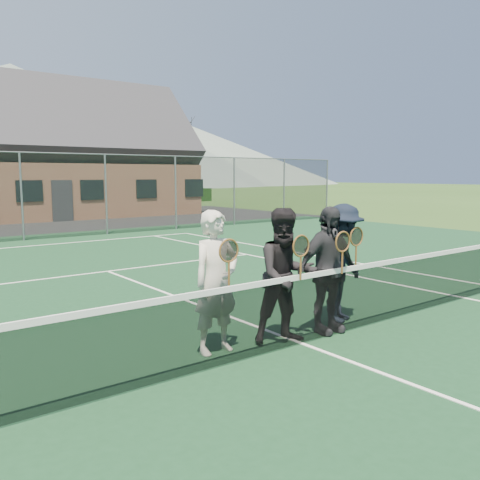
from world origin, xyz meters
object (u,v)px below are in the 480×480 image
at_px(clubhouse, 45,142).
at_px(player_b, 286,276).
at_px(player_a, 216,282).
at_px(tennis_net, 303,306).
at_px(player_c, 327,270).
at_px(player_d, 342,263).

bearing_deg(clubhouse, player_b, -99.78).
distance_m(clubhouse, player_a, 24.29).
bearing_deg(tennis_net, player_b, 115.51).
relative_size(player_a, player_c, 1.00).
xyz_separation_m(player_b, player_d, (1.34, 0.21, -0.00)).
relative_size(clubhouse, player_d, 8.67).
bearing_deg(player_c, player_d, 23.42).
height_order(clubhouse, player_d, clubhouse).
bearing_deg(player_a, player_b, -13.62).
height_order(player_b, player_c, same).
relative_size(player_b, player_c, 1.00).
distance_m(player_a, player_b, 1.00).
bearing_deg(tennis_net, player_c, 14.46).
bearing_deg(player_b, tennis_net, -64.49).
height_order(tennis_net, clubhouse, clubhouse).
relative_size(clubhouse, player_a, 8.67).
bearing_deg(player_c, tennis_net, -165.54).
distance_m(player_a, player_c, 1.73).
bearing_deg(player_b, clubhouse, 80.22).
distance_m(player_a, player_d, 2.31).
distance_m(tennis_net, clubhouse, 24.57).
bearing_deg(player_d, tennis_net, -161.08).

